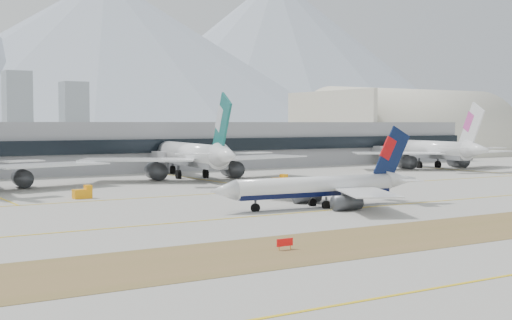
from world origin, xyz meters
TOP-DOWN VIEW (x-y plane):
  - ground at (0.00, 0.00)m, footprint 3000.00×3000.00m
  - taxiing_airliner at (2.33, -0.61)m, footprint 42.91×37.21m
  - widebody_cathay at (12.31, 68.33)m, footprint 61.70×61.00m
  - widebody_china_air at (97.93, 66.22)m, footprint 58.45×57.99m
  - terminal at (0.00, 114.84)m, footprint 280.00×43.10m
  - hangar at (154.56, 135.00)m, footprint 91.00×60.00m
  - hold_sign_left at (-27.32, -32.00)m, footprint 2.20×0.15m
  - gse_b at (-28.70, 35.52)m, footprint 3.55×2.00m
  - gse_c at (20.54, 39.52)m, footprint 3.55×2.00m

SIDE VIEW (x-z plane):
  - ground at x=0.00m, z-range 0.00..0.00m
  - hangar at x=154.56m, z-range -29.86..30.14m
  - hold_sign_left at x=-27.32m, z-range 0.20..1.55m
  - gse_b at x=-28.70m, z-range -0.25..2.35m
  - gse_c at x=20.54m, z-range -0.25..2.35m
  - taxiing_airliner at x=2.33m, z-range -3.73..10.68m
  - widebody_china_air at x=97.93m, z-range -4.97..16.25m
  - widebody_cathay at x=12.31m, z-range -5.21..17.05m
  - terminal at x=0.00m, z-range 0.00..15.00m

